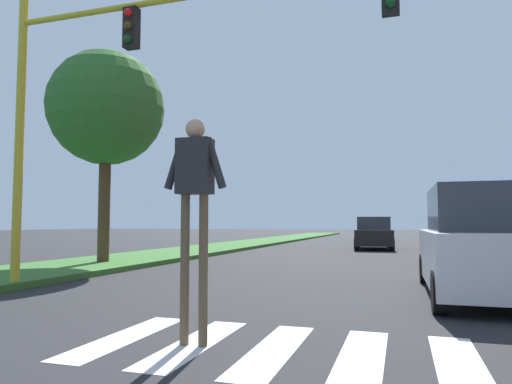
% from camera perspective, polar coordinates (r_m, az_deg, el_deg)
% --- Properties ---
extents(ground_plane, '(140.00, 140.00, 0.00)m').
position_cam_1_polar(ground_plane, '(27.11, 15.75, -6.53)').
color(ground_plane, '#262628').
extents(crosswalk, '(4.95, 2.20, 0.01)m').
position_cam_1_polar(crosswalk, '(5.03, 7.50, -19.10)').
color(crosswalk, silver).
rests_on(crosswalk, ground_plane).
extents(median_strip, '(3.47, 64.00, 0.15)m').
position_cam_1_polar(median_strip, '(26.65, -2.25, -6.56)').
color(median_strip, '#386B2D').
rests_on(median_strip, ground_plane).
extents(tree_mid, '(3.60, 3.60, 6.61)m').
position_cam_1_polar(tree_mid, '(15.49, -18.01, 9.76)').
color(tree_mid, '#4C3823').
rests_on(tree_mid, median_strip).
extents(traffic_light_gantry, '(8.86, 0.30, 6.00)m').
position_cam_1_polar(traffic_light_gantry, '(9.53, -15.41, 14.80)').
color(traffic_light_gantry, gold).
rests_on(traffic_light_gantry, median_strip).
extents(pedestrian_performer, '(0.75, 0.25, 2.49)m').
position_cam_1_polar(pedestrian_performer, '(5.16, -7.58, -0.13)').
color(pedestrian_performer, brown).
rests_on(pedestrian_performer, ground_plane).
extents(suv_crossing, '(2.00, 4.62, 1.97)m').
position_cam_1_polar(suv_crossing, '(9.21, 26.15, -5.95)').
color(suv_crossing, '#B7B7BC').
rests_on(suv_crossing, ground_plane).
extents(sedan_midblock, '(2.12, 4.42, 1.64)m').
position_cam_1_polar(sedan_midblock, '(24.54, 14.34, -5.06)').
color(sedan_midblock, black).
rests_on(sedan_midblock, ground_plane).
extents(sedan_distant, '(1.96, 4.07, 1.72)m').
position_cam_1_polar(sedan_distant, '(37.28, 13.85, -4.58)').
color(sedan_distant, '#B7B7BC').
rests_on(sedan_distant, ground_plane).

